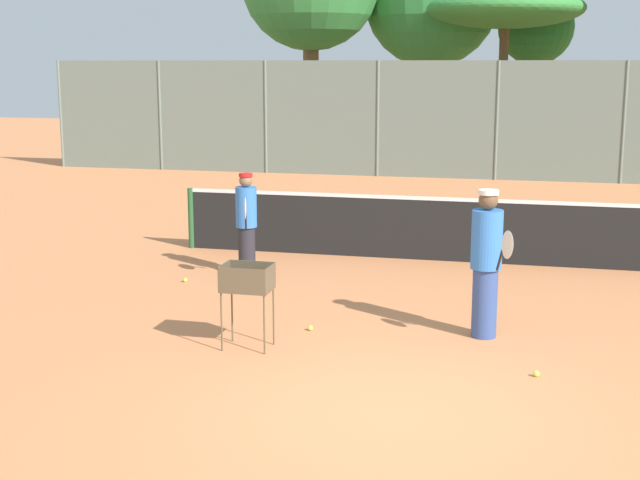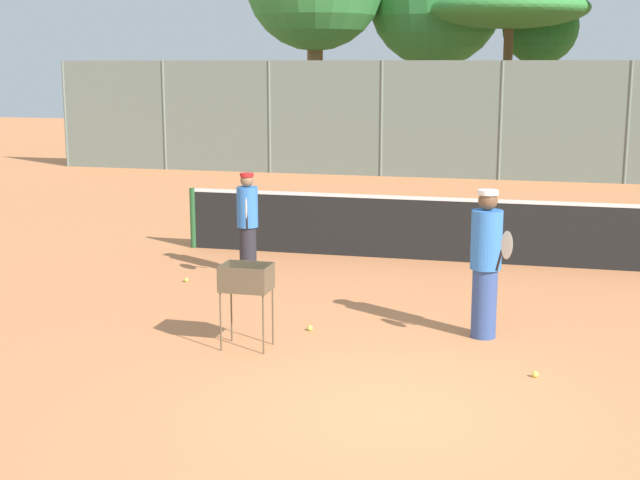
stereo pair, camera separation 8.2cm
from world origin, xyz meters
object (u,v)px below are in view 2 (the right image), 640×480
object	(u,v)px
tennis_net	(463,229)
player_red_cap	(248,222)
ball_cart	(247,285)
player_white_outfit	(486,262)

from	to	relation	value
tennis_net	player_red_cap	bearing A→B (deg)	-151.94
ball_cart	player_red_cap	bearing A→B (deg)	108.73
player_red_cap	tennis_net	bearing A→B (deg)	100.83
ball_cart	player_white_outfit	bearing A→B (deg)	22.59
player_white_outfit	ball_cart	distance (m)	2.84
tennis_net	player_red_cap	xyz separation A→B (m)	(-3.15, -1.68, 0.26)
player_white_outfit	player_red_cap	xyz separation A→B (m)	(-3.80, 2.40, -0.10)
player_white_outfit	player_red_cap	distance (m)	4.49
tennis_net	ball_cart	distance (m)	5.53
tennis_net	player_white_outfit	bearing A→B (deg)	-80.98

